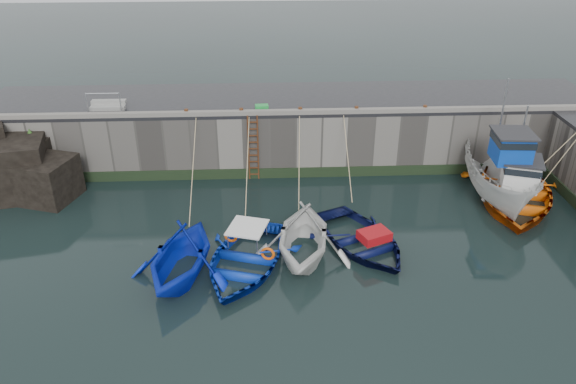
{
  "coord_description": "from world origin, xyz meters",
  "views": [
    {
      "loc": [
        -1.52,
        -14.17,
        12.13
      ],
      "look_at": [
        -0.55,
        6.23,
        1.2
      ],
      "focal_mm": 35.0,
      "sensor_mm": 36.0,
      "label": 1
    }
  ],
  "objects_px": {
    "boat_near_white": "(183,275)",
    "bollard_a": "(186,112)",
    "ladder": "(253,148)",
    "bollard_b": "(241,111)",
    "boat_near_blue": "(244,266)",
    "boat_far_white": "(500,178)",
    "fish_crate": "(262,108)",
    "bollard_c": "(300,110)",
    "boat_near_blacktrim": "(303,255)",
    "boat_far_orange": "(514,192)",
    "bollard_d": "(356,109)",
    "boat_near_navy": "(361,245)",
    "bollard_e": "(425,108)"
  },
  "relations": [
    {
      "from": "boat_near_navy",
      "to": "boat_far_orange",
      "type": "xyz_separation_m",
      "value": [
        7.29,
        3.17,
        0.44
      ]
    },
    {
      "from": "boat_near_white",
      "to": "fish_crate",
      "type": "relative_size",
      "value": 7.43
    },
    {
      "from": "bollard_e",
      "to": "boat_near_navy",
      "type": "bearing_deg",
      "value": -121.2
    },
    {
      "from": "boat_far_white",
      "to": "bollard_a",
      "type": "bearing_deg",
      "value": 173.25
    },
    {
      "from": "ladder",
      "to": "bollard_c",
      "type": "distance_m",
      "value": 2.81
    },
    {
      "from": "bollard_b",
      "to": "bollard_e",
      "type": "xyz_separation_m",
      "value": [
        8.5,
        0.0,
        0.0
      ]
    },
    {
      "from": "bollard_c",
      "to": "boat_far_orange",
      "type": "bearing_deg",
      "value": -18.54
    },
    {
      "from": "fish_crate",
      "to": "bollard_c",
      "type": "height_order",
      "value": "fish_crate"
    },
    {
      "from": "boat_far_white",
      "to": "bollard_d",
      "type": "distance_m",
      "value": 7.06
    },
    {
      "from": "boat_near_white",
      "to": "boat_near_blacktrim",
      "type": "height_order",
      "value": "boat_near_blacktrim"
    },
    {
      "from": "boat_near_blue",
      "to": "bollard_a",
      "type": "bearing_deg",
      "value": 126.57
    },
    {
      "from": "boat_near_blacktrim",
      "to": "boat_far_white",
      "type": "bearing_deg",
      "value": 32.2
    },
    {
      "from": "fish_crate",
      "to": "boat_near_blue",
      "type": "bearing_deg",
      "value": -100.19
    },
    {
      "from": "ladder",
      "to": "boat_far_orange",
      "type": "relative_size",
      "value": 0.4
    },
    {
      "from": "bollard_c",
      "to": "ladder",
      "type": "bearing_deg",
      "value": -171.33
    },
    {
      "from": "fish_crate",
      "to": "bollard_a",
      "type": "distance_m",
      "value": 3.45
    },
    {
      "from": "bollard_b",
      "to": "bollard_e",
      "type": "height_order",
      "value": "same"
    },
    {
      "from": "bollard_a",
      "to": "bollard_c",
      "type": "height_order",
      "value": "same"
    },
    {
      "from": "bollard_a",
      "to": "boat_near_white",
      "type": "bearing_deg",
      "value": -86.55
    },
    {
      "from": "boat_near_white",
      "to": "bollard_a",
      "type": "bearing_deg",
      "value": 106.66
    },
    {
      "from": "boat_near_blue",
      "to": "boat_near_navy",
      "type": "distance_m",
      "value": 4.67
    },
    {
      "from": "boat_far_orange",
      "to": "bollard_a",
      "type": "relative_size",
      "value": 28.24
    },
    {
      "from": "boat_far_white",
      "to": "boat_far_orange",
      "type": "distance_m",
      "value": 0.92
    },
    {
      "from": "boat_far_white",
      "to": "boat_near_blacktrim",
      "type": "bearing_deg",
      "value": -150.91
    },
    {
      "from": "boat_far_white",
      "to": "bollard_b",
      "type": "xyz_separation_m",
      "value": [
        -11.35,
        2.87,
        2.24
      ]
    },
    {
      "from": "boat_far_white",
      "to": "bollard_d",
      "type": "relative_size",
      "value": 23.79
    },
    {
      "from": "boat_near_blacktrim",
      "to": "bollard_a",
      "type": "height_order",
      "value": "bollard_a"
    },
    {
      "from": "bollard_c",
      "to": "boat_near_white",
      "type": "bearing_deg",
      "value": -120.79
    },
    {
      "from": "ladder",
      "to": "bollard_b",
      "type": "relative_size",
      "value": 11.43
    },
    {
      "from": "bollard_c",
      "to": "fish_crate",
      "type": "bearing_deg",
      "value": 169.42
    },
    {
      "from": "boat_near_blue",
      "to": "boat_far_white",
      "type": "xyz_separation_m",
      "value": [
        11.17,
        4.59,
        1.06
      ]
    },
    {
      "from": "boat_near_blacktrim",
      "to": "boat_far_white",
      "type": "relative_size",
      "value": 0.69
    },
    {
      "from": "ladder",
      "to": "boat_far_white",
      "type": "relative_size",
      "value": 0.48
    },
    {
      "from": "boat_near_blacktrim",
      "to": "bollard_d",
      "type": "height_order",
      "value": "bollard_d"
    },
    {
      "from": "boat_near_white",
      "to": "bollard_b",
      "type": "height_order",
      "value": "bollard_b"
    },
    {
      "from": "bollard_b",
      "to": "ladder",
      "type": "bearing_deg",
      "value": -33.86
    },
    {
      "from": "boat_near_white",
      "to": "boat_near_blacktrim",
      "type": "relative_size",
      "value": 0.97
    },
    {
      "from": "boat_near_navy",
      "to": "fish_crate",
      "type": "relative_size",
      "value": 8.12
    },
    {
      "from": "bollard_c",
      "to": "boat_near_navy",
      "type": "bearing_deg",
      "value": -72.4
    },
    {
      "from": "boat_near_white",
      "to": "boat_far_white",
      "type": "bearing_deg",
      "value": 33.9
    },
    {
      "from": "boat_near_white",
      "to": "bollard_a",
      "type": "distance_m",
      "value": 8.6
    },
    {
      "from": "boat_near_blue",
      "to": "boat_near_blacktrim",
      "type": "bearing_deg",
      "value": 31.51
    },
    {
      "from": "boat_near_navy",
      "to": "boat_far_orange",
      "type": "bearing_deg",
      "value": -0.33
    },
    {
      "from": "bollard_d",
      "to": "boat_near_navy",
      "type": "bearing_deg",
      "value": -95.51
    },
    {
      "from": "boat_near_white",
      "to": "boat_far_orange",
      "type": "height_order",
      "value": "boat_far_orange"
    },
    {
      "from": "boat_near_blue",
      "to": "boat_far_white",
      "type": "height_order",
      "value": "boat_far_white"
    },
    {
      "from": "boat_near_blue",
      "to": "boat_far_white",
      "type": "bearing_deg",
      "value": 39.17
    },
    {
      "from": "boat_far_white",
      "to": "bollard_b",
      "type": "height_order",
      "value": "boat_far_white"
    },
    {
      "from": "boat_near_navy",
      "to": "bollard_a",
      "type": "distance_m",
      "value": 10.11
    },
    {
      "from": "bollard_a",
      "to": "bollard_b",
      "type": "xyz_separation_m",
      "value": [
        2.5,
        0.0,
        0.0
      ]
    }
  ]
}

